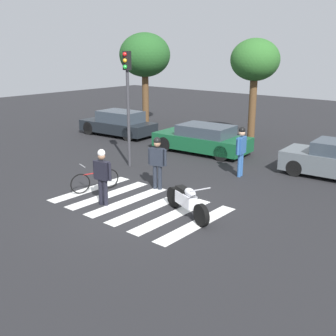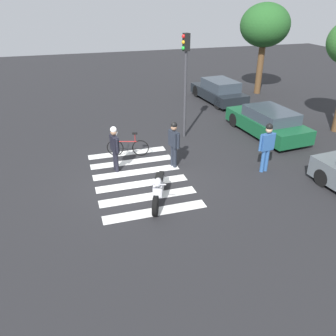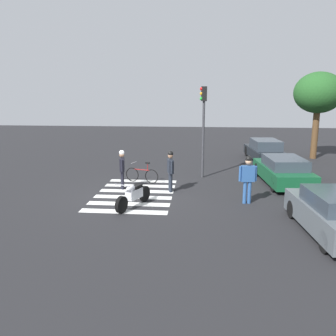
# 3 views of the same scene
# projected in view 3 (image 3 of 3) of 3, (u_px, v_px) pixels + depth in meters

# --- Properties ---
(ground_plane) EXTENTS (60.00, 60.00, 0.00)m
(ground_plane) POSITION_uv_depth(u_px,v_px,m) (135.00, 194.00, 14.89)
(ground_plane) COLOR #232326
(police_motorcycle) EXTENTS (2.09, 1.05, 1.03)m
(police_motorcycle) POSITION_uv_depth(u_px,v_px,m) (134.00, 195.00, 13.16)
(police_motorcycle) COLOR black
(police_motorcycle) RESTS_ON ground_plane
(leaning_bicycle) EXTENTS (0.62, 1.65, 1.00)m
(leaning_bicycle) POSITION_uv_depth(u_px,v_px,m) (142.00, 175.00, 16.74)
(leaning_bicycle) COLOR black
(leaning_bicycle) RESTS_ON ground_plane
(officer_on_foot) EXTENTS (0.65, 0.28, 1.75)m
(officer_on_foot) POSITION_uv_depth(u_px,v_px,m) (122.00, 167.00, 15.52)
(officer_on_foot) COLOR black
(officer_on_foot) RESTS_ON ground_plane
(officer_by_motorcycle) EXTENTS (0.66, 0.32, 1.80)m
(officer_by_motorcycle) POSITION_uv_depth(u_px,v_px,m) (170.00, 168.00, 15.06)
(officer_by_motorcycle) COLOR #1E232D
(officer_by_motorcycle) RESTS_ON ground_plane
(pedestrian_bystander) EXTENTS (0.27, 0.69, 1.88)m
(pedestrian_bystander) POSITION_uv_depth(u_px,v_px,m) (248.00, 176.00, 13.44)
(pedestrian_bystander) COLOR #2D5999
(pedestrian_bystander) RESTS_ON ground_plane
(crosswalk_stripes) EXTENTS (4.95, 3.22, 0.01)m
(crosswalk_stripes) POSITION_uv_depth(u_px,v_px,m) (135.00, 194.00, 14.89)
(crosswalk_stripes) COLOR silver
(crosswalk_stripes) RESTS_ON ground_plane
(car_black_suv) EXTENTS (4.35, 2.07, 1.35)m
(car_black_suv) POSITION_uv_depth(u_px,v_px,m) (265.00, 150.00, 22.07)
(car_black_suv) COLOR black
(car_black_suv) RESTS_ON ground_plane
(car_green_compact) EXTENTS (4.49, 2.14, 1.28)m
(car_green_compact) POSITION_uv_depth(u_px,v_px,m) (283.00, 171.00, 16.50)
(car_green_compact) COLOR black
(car_green_compact) RESTS_ON ground_plane
(car_grey_coupe) EXTENTS (4.06, 1.99, 1.35)m
(car_grey_coupe) POSITION_uv_depth(u_px,v_px,m) (334.00, 214.00, 10.57)
(car_grey_coupe) COLOR black
(car_grey_coupe) RESTS_ON ground_plane
(traffic_light_pole) EXTENTS (0.28, 0.35, 4.51)m
(traffic_light_pole) POSITION_uv_depth(u_px,v_px,m) (203.00, 118.00, 17.21)
(traffic_light_pole) COLOR #38383D
(traffic_light_pole) RESTS_ON ground_plane
(street_tree_near) EXTENTS (3.03, 3.03, 5.50)m
(street_tree_near) POSITION_uv_depth(u_px,v_px,m) (319.00, 93.00, 22.11)
(street_tree_near) COLOR brown
(street_tree_near) RESTS_ON ground_plane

